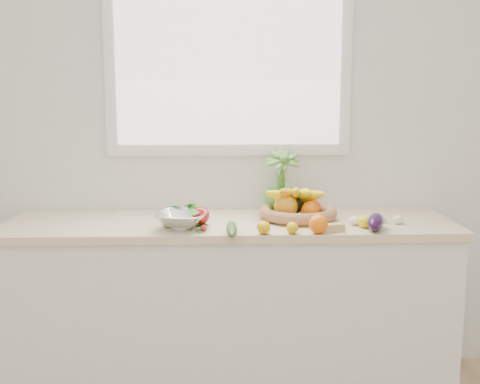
{
  "coord_description": "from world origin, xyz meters",
  "views": [
    {
      "loc": [
        -0.05,
        -0.99,
        1.56
      ],
      "look_at": [
        0.05,
        1.93,
        1.05
      ],
      "focal_mm": 45.0,
      "sensor_mm": 36.0,
      "label": 1
    }
  ],
  "objects_px": {
    "apple": "(200,215)",
    "potted_herb": "(281,182)",
    "eggplant": "(376,222)",
    "fruit_basket": "(297,208)",
    "colander_with_spinach": "(181,216)",
    "cucumber": "(232,229)"
  },
  "relations": [
    {
      "from": "fruit_basket",
      "to": "colander_with_spinach",
      "type": "bearing_deg",
      "value": -160.98
    },
    {
      "from": "potted_herb",
      "to": "colander_with_spinach",
      "type": "bearing_deg",
      "value": -148.66
    },
    {
      "from": "fruit_basket",
      "to": "colander_with_spinach",
      "type": "xyz_separation_m",
      "value": [
        -0.58,
        -0.2,
        0.01
      ]
    },
    {
      "from": "apple",
      "to": "colander_with_spinach",
      "type": "height_order",
      "value": "colander_with_spinach"
    },
    {
      "from": "eggplant",
      "to": "potted_herb",
      "type": "distance_m",
      "value": 0.56
    },
    {
      "from": "cucumber",
      "to": "fruit_basket",
      "type": "bearing_deg",
      "value": 42.47
    },
    {
      "from": "eggplant",
      "to": "potted_herb",
      "type": "relative_size",
      "value": 0.57
    },
    {
      "from": "apple",
      "to": "eggplant",
      "type": "relative_size",
      "value": 0.45
    },
    {
      "from": "eggplant",
      "to": "potted_herb",
      "type": "xyz_separation_m",
      "value": [
        -0.41,
        0.36,
        0.13
      ]
    },
    {
      "from": "eggplant",
      "to": "fruit_basket",
      "type": "height_order",
      "value": "fruit_basket"
    },
    {
      "from": "eggplant",
      "to": "apple",
      "type": "bearing_deg",
      "value": 169.83
    },
    {
      "from": "apple",
      "to": "colander_with_spinach",
      "type": "distance_m",
      "value": 0.13
    },
    {
      "from": "fruit_basket",
      "to": "potted_herb",
      "type": "bearing_deg",
      "value": 123.52
    },
    {
      "from": "eggplant",
      "to": "fruit_basket",
      "type": "distance_m",
      "value": 0.42
    },
    {
      "from": "apple",
      "to": "potted_herb",
      "type": "bearing_deg",
      "value": 27.08
    },
    {
      "from": "apple",
      "to": "cucumber",
      "type": "xyz_separation_m",
      "value": [
        0.15,
        -0.21,
        -0.02
      ]
    },
    {
      "from": "apple",
      "to": "fruit_basket",
      "type": "distance_m",
      "value": 0.5
    },
    {
      "from": "potted_herb",
      "to": "fruit_basket",
      "type": "xyz_separation_m",
      "value": [
        0.07,
        -0.11,
        -0.12
      ]
    },
    {
      "from": "cucumber",
      "to": "fruit_basket",
      "type": "distance_m",
      "value": 0.46
    },
    {
      "from": "colander_with_spinach",
      "to": "apple",
      "type": "bearing_deg",
      "value": 46.94
    },
    {
      "from": "fruit_basket",
      "to": "eggplant",
      "type": "bearing_deg",
      "value": -36.89
    },
    {
      "from": "fruit_basket",
      "to": "cucumber",
      "type": "bearing_deg",
      "value": -137.53
    }
  ]
}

